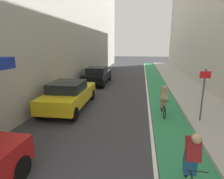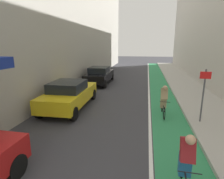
{
  "view_description": "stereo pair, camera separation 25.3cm",
  "coord_description": "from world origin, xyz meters",
  "px_view_note": "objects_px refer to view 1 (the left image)",
  "views": [
    {
      "loc": [
        1.37,
        0.68,
        3.47
      ],
      "look_at": [
        -0.09,
        9.8,
        1.2
      ],
      "focal_mm": 29.38,
      "sensor_mm": 36.0,
      "label": 1
    },
    {
      "loc": [
        1.62,
        0.72,
        3.47
      ],
      "look_at": [
        -0.09,
        9.8,
        1.2
      ],
      "focal_mm": 29.38,
      "sensor_mm": 36.0,
      "label": 2
    }
  ],
  "objects_px": {
    "parked_sedan_yellow_cab": "(69,94)",
    "parked_sedan_black": "(97,75)",
    "cyclist_lead": "(192,160)",
    "cyclist_mid": "(164,100)",
    "street_sign_post": "(203,90)"
  },
  "relations": [
    {
      "from": "cyclist_lead",
      "to": "cyclist_mid",
      "type": "bearing_deg",
      "value": 91.16
    },
    {
      "from": "parked_sedan_yellow_cab",
      "to": "parked_sedan_black",
      "type": "distance_m",
      "value": 6.72
    },
    {
      "from": "parked_sedan_yellow_cab",
      "to": "cyclist_lead",
      "type": "height_order",
      "value": "cyclist_lead"
    },
    {
      "from": "cyclist_mid",
      "to": "street_sign_post",
      "type": "height_order",
      "value": "street_sign_post"
    },
    {
      "from": "parked_sedan_yellow_cab",
      "to": "cyclist_mid",
      "type": "xyz_separation_m",
      "value": [
        5.06,
        -0.24,
        0.02
      ]
    },
    {
      "from": "parked_sedan_yellow_cab",
      "to": "parked_sedan_black",
      "type": "relative_size",
      "value": 0.99
    },
    {
      "from": "street_sign_post",
      "to": "parked_sedan_black",
      "type": "bearing_deg",
      "value": 130.4
    },
    {
      "from": "parked_sedan_black",
      "to": "cyclist_lead",
      "type": "relative_size",
      "value": 2.81
    },
    {
      "from": "parked_sedan_yellow_cab",
      "to": "cyclist_lead",
      "type": "relative_size",
      "value": 2.77
    },
    {
      "from": "cyclist_mid",
      "to": "cyclist_lead",
      "type": "bearing_deg",
      "value": -88.84
    },
    {
      "from": "cyclist_mid",
      "to": "street_sign_post",
      "type": "xyz_separation_m",
      "value": [
        1.54,
        -0.79,
        0.74
      ]
    },
    {
      "from": "street_sign_post",
      "to": "cyclist_lead",
      "type": "bearing_deg",
      "value": -109.02
    },
    {
      "from": "parked_sedan_yellow_cab",
      "to": "parked_sedan_black",
      "type": "bearing_deg",
      "value": 90.0
    },
    {
      "from": "parked_sedan_yellow_cab",
      "to": "cyclist_lead",
      "type": "bearing_deg",
      "value": -45.2
    },
    {
      "from": "cyclist_lead",
      "to": "street_sign_post",
      "type": "xyz_separation_m",
      "value": [
        1.44,
        4.17,
        0.74
      ]
    }
  ]
}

